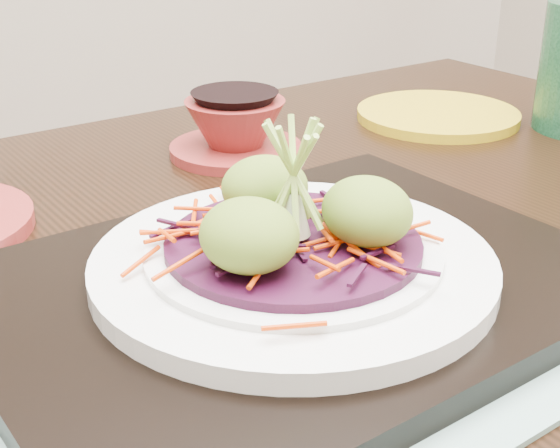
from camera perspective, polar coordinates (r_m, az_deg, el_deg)
name	(u,v)px	position (r m, az deg, el deg)	size (l,w,h in m)	color
dining_table	(271,381)	(0.65, -0.65, -11.40)	(1.41, 1.06, 0.81)	black
placemat	(293,301)	(0.54, 0.94, -5.66)	(0.48, 0.38, 0.00)	#81A69F
serving_tray	(293,286)	(0.53, 0.95, -4.59)	(0.42, 0.31, 0.02)	black
white_plate	(293,262)	(0.53, 0.96, -2.82)	(0.27, 0.27, 0.02)	silver
cabbage_bed	(293,244)	(0.52, 0.97, -1.47)	(0.17, 0.17, 0.01)	#390B25
carrot_julienne	(293,233)	(0.52, 0.98, -0.63)	(0.21, 0.21, 0.01)	#CF3603
guacamole_scoops	(294,211)	(0.51, 1.03, 0.96)	(0.15, 0.13, 0.05)	#5C7222
scallion_garnish	(294,181)	(0.50, 1.01, 3.18)	(0.06, 0.06, 0.09)	#99BF4C
terracotta_bowl_set	(235,130)	(0.82, -3.28, 6.85)	(0.17, 0.17, 0.06)	maroon
yellow_plate	(438,115)	(0.97, 11.46, 7.83)	(0.19, 0.19, 0.01)	#B39313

